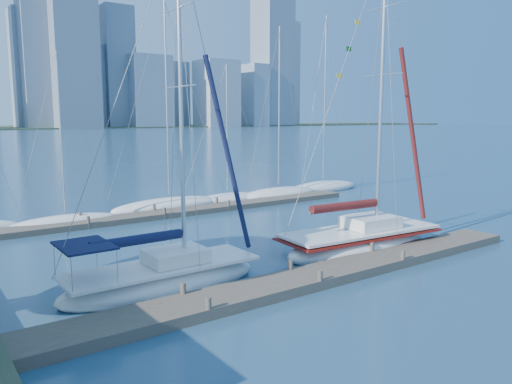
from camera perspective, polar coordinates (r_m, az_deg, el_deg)
ground at (r=20.61m, az=5.58°, el=-10.44°), size 700.00×700.00×0.00m
near_dock at (r=20.55m, az=5.58°, el=-9.91°), size 26.00×2.00×0.40m
far_dock at (r=34.67m, az=-9.47°, el=-2.38°), size 30.00×1.80×0.36m
sailboat_navy at (r=19.98m, az=-10.65°, el=-7.76°), size 8.29×2.77×14.07m
sailboat_maroon at (r=25.79m, az=11.90°, el=-3.96°), size 9.43×3.79×15.68m
bg_boat_1 at (r=33.43m, az=-20.88°, el=-3.17°), size 7.02×4.45×10.90m
bg_boat_2 at (r=37.14m, az=-9.85°, el=-1.48°), size 9.09×3.34×15.12m
bg_boat_3 at (r=39.61m, az=-3.26°, el=-0.82°), size 7.20×4.73×11.03m
bg_boat_4 at (r=41.98m, az=2.59°, el=-0.21°), size 8.36×4.33×14.26m
bg_boat_5 at (r=46.38m, az=7.66°, el=0.59°), size 8.27×5.02×15.88m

